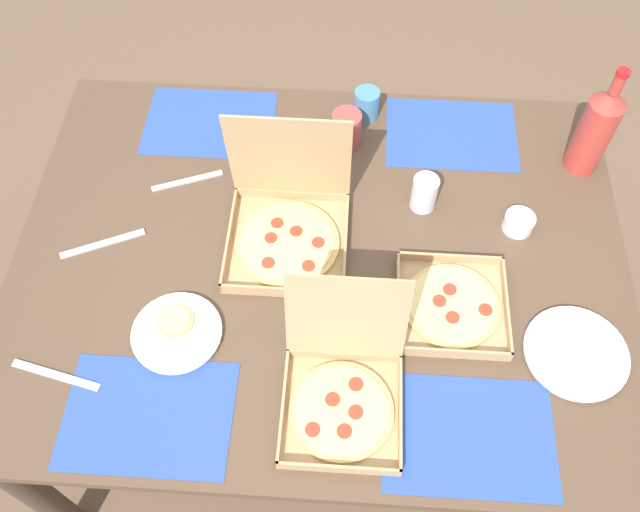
% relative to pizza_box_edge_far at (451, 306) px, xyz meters
% --- Properties ---
extents(ground_plane, '(6.00, 6.00, 0.00)m').
position_rel_pizza_box_edge_far_xyz_m(ground_plane, '(-0.31, 0.13, -0.76)').
color(ground_plane, brown).
extents(dining_table, '(1.50, 1.15, 0.75)m').
position_rel_pizza_box_edge_far_xyz_m(dining_table, '(-0.31, 0.13, -0.11)').
color(dining_table, '#3F3328').
rests_on(dining_table, ground_plane).
extents(placemat_near_left, '(0.36, 0.26, 0.00)m').
position_rel_pizza_box_edge_far_xyz_m(placemat_near_left, '(-0.65, -0.30, -0.01)').
color(placemat_near_left, '#2D4C9E').
rests_on(placemat_near_left, dining_table).
extents(placemat_near_right, '(0.36, 0.26, 0.00)m').
position_rel_pizza_box_edge_far_xyz_m(placemat_near_right, '(0.02, -0.30, -0.01)').
color(placemat_near_right, '#2D4C9E').
rests_on(placemat_near_right, dining_table).
extents(placemat_far_left, '(0.36, 0.26, 0.00)m').
position_rel_pizza_box_edge_far_xyz_m(placemat_far_left, '(-0.65, 0.55, -0.01)').
color(placemat_far_left, '#2D4C9E').
rests_on(placemat_far_left, dining_table).
extents(placemat_far_right, '(0.36, 0.26, 0.00)m').
position_rel_pizza_box_edge_far_xyz_m(placemat_far_right, '(0.02, 0.55, -0.01)').
color(placemat_far_right, '#2D4C9E').
rests_on(placemat_far_right, dining_table).
extents(pizza_box_edge_far, '(0.25, 0.25, 0.04)m').
position_rel_pizza_box_edge_far_xyz_m(pizza_box_edge_far, '(0.00, 0.00, 0.00)').
color(pizza_box_edge_far, tan).
rests_on(pizza_box_edge_far, dining_table).
extents(pizza_box_corner_left, '(0.29, 0.30, 0.33)m').
position_rel_pizza_box_edge_far_xyz_m(pizza_box_corner_left, '(-0.40, 0.18, 0.04)').
color(pizza_box_corner_left, tan).
rests_on(pizza_box_corner_left, dining_table).
extents(pizza_box_center, '(0.25, 0.29, 0.29)m').
position_rel_pizza_box_edge_far_xyz_m(pizza_box_center, '(-0.24, -0.24, 0.03)').
color(pizza_box_center, tan).
rests_on(pizza_box_center, dining_table).
extents(plate_middle, '(0.21, 0.21, 0.03)m').
position_rel_pizza_box_edge_far_xyz_m(plate_middle, '(-0.62, -0.11, -0.00)').
color(plate_middle, white).
rests_on(plate_middle, dining_table).
extents(plate_near_right, '(0.23, 0.23, 0.02)m').
position_rel_pizza_box_edge_far_xyz_m(plate_near_right, '(0.27, -0.10, -0.00)').
color(plate_near_right, white).
rests_on(plate_near_right, dining_table).
extents(soda_bottle, '(0.09, 0.09, 0.32)m').
position_rel_pizza_box_edge_far_xyz_m(soda_bottle, '(0.36, 0.47, 0.12)').
color(soda_bottle, '#B2382D').
rests_on(soda_bottle, dining_table).
extents(cup_clear_right, '(0.07, 0.07, 0.09)m').
position_rel_pizza_box_edge_far_xyz_m(cup_clear_right, '(-0.21, 0.61, 0.03)').
color(cup_clear_right, teal).
rests_on(cup_clear_right, dining_table).
extents(cup_red, '(0.08, 0.08, 0.10)m').
position_rel_pizza_box_edge_far_xyz_m(cup_red, '(-0.27, 0.51, 0.04)').
color(cup_red, '#BF4742').
rests_on(cup_red, dining_table).
extents(cup_spare, '(0.07, 0.07, 0.10)m').
position_rel_pizza_box_edge_far_xyz_m(cup_spare, '(-0.06, 0.30, 0.04)').
color(cup_spare, silver).
rests_on(cup_spare, dining_table).
extents(condiment_bowl, '(0.08, 0.08, 0.04)m').
position_rel_pizza_box_edge_far_xyz_m(condiment_bowl, '(0.18, 0.24, 0.01)').
color(condiment_bowl, white).
rests_on(condiment_bowl, dining_table).
extents(knife_by_far_right, '(0.20, 0.10, 0.00)m').
position_rel_pizza_box_edge_far_xyz_m(knife_by_far_right, '(-0.85, 0.13, -0.01)').
color(knife_by_far_right, '#B7B7BC').
rests_on(knife_by_far_right, dining_table).
extents(fork_by_near_right, '(0.18, 0.08, 0.00)m').
position_rel_pizza_box_edge_far_xyz_m(fork_by_near_right, '(-0.68, 0.34, -0.01)').
color(fork_by_near_right, '#B7B7BC').
rests_on(fork_by_near_right, dining_table).
extents(knife_by_near_left, '(0.21, 0.06, 0.00)m').
position_rel_pizza_box_edge_far_xyz_m(knife_by_near_left, '(-0.87, -0.22, -0.01)').
color(knife_by_near_left, '#B7B7BC').
rests_on(knife_by_near_left, dining_table).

